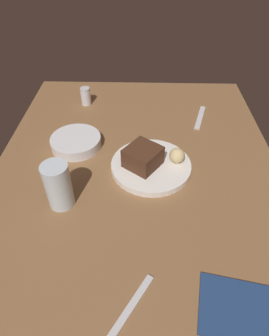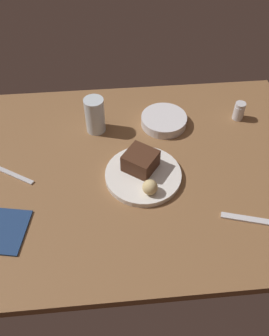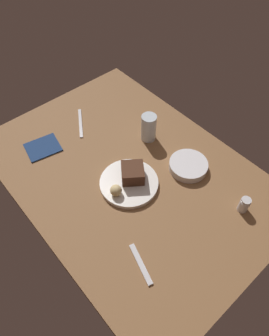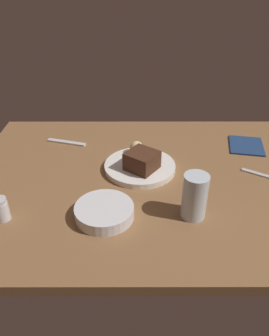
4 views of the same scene
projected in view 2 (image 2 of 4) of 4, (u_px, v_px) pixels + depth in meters
The scene contains 10 objects.
dining_table at pixel (127, 171), 113.57cm from camera, with size 120.00×84.00×3.00cm, color brown.
dessert_plate at pixel (143, 175), 109.27cm from camera, with size 23.23×23.23×1.85cm, color white.
chocolate_cake_slice at pixel (141, 161), 107.99cm from camera, with size 8.92×8.71×5.85cm, color #472819.
bread_roll at pixel (150, 187), 102.09cm from camera, with size 4.48×4.48×4.48cm, color #DBC184.
salt_shaker at pixel (239, 111), 126.02cm from camera, with size 3.81×3.81×6.57cm.
water_glass at pixel (95, 115), 119.71cm from camera, with size 6.62×6.62×12.68cm, color silver.
side_bowl at pixel (164, 121), 124.99cm from camera, with size 15.82×15.82×3.36cm, color silver.
dessert_spoon at pixel (248, 219), 99.28cm from camera, with size 15.00×1.80×0.70cm, color silver.
butter_knife at pixel (8, 172), 110.91cm from camera, with size 19.00×1.40×0.50cm, color silver.
folded_napkin at pixel (4, 231), 96.88cm from camera, with size 11.94×14.13×0.60cm, color navy.
Camera 2 is at (-4.37, -74.83, 86.86)cm, focal length 38.38 mm.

